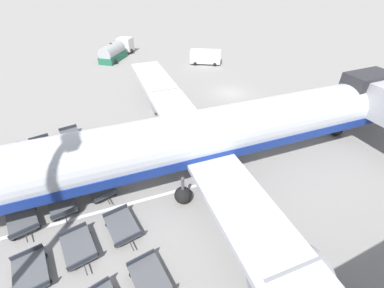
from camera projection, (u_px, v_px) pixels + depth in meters
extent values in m
plane|color=gray|center=(231.00, 93.00, 35.57)|extent=(500.00, 500.00, 0.00)
cube|color=#2D2D33|center=(363.00, 92.00, 24.92)|extent=(2.58, 4.58, 3.69)
cylinder|color=silver|center=(220.00, 132.00, 21.21)|extent=(7.49, 43.97, 4.30)
cube|color=silver|center=(200.00, 146.00, 21.28)|extent=(44.20, 7.07, 0.44)
cylinder|color=gray|center=(290.00, 282.00, 13.39)|extent=(2.94, 3.82, 2.68)
cylinder|color=gray|center=(167.00, 100.00, 30.69)|extent=(2.94, 3.82, 2.68)
cube|color=navy|center=(220.00, 139.00, 21.65)|extent=(7.26, 39.61, 0.77)
cylinder|color=#56565B|center=(339.00, 122.00, 26.24)|extent=(0.24, 0.24, 1.73)
sphere|color=black|center=(336.00, 129.00, 26.74)|extent=(1.32, 1.32, 1.32)
cylinder|color=#56565B|center=(183.00, 187.00, 18.78)|extent=(0.24, 0.24, 1.73)
sphere|color=black|center=(183.00, 195.00, 19.28)|extent=(1.32, 1.32, 1.32)
cylinder|color=#56565B|center=(161.00, 142.00, 23.41)|extent=(0.24, 0.24, 1.73)
sphere|color=black|center=(162.00, 150.00, 23.92)|extent=(1.32, 1.32, 1.32)
cube|color=white|center=(125.00, 44.00, 50.23)|extent=(3.43, 3.48, 2.37)
cube|color=#236B4C|center=(113.00, 57.00, 46.79)|extent=(6.12, 5.73, 1.13)
cylinder|color=#ADB2B7|center=(112.00, 51.00, 46.12)|extent=(5.76, 5.38, 2.42)
sphere|color=#333338|center=(111.00, 44.00, 45.41)|extent=(0.44, 0.44, 0.44)
sphere|color=black|center=(131.00, 51.00, 50.39)|extent=(0.90, 0.90, 0.90)
sphere|color=black|center=(120.00, 50.00, 50.92)|extent=(0.90, 0.90, 0.90)
sphere|color=black|center=(115.00, 61.00, 45.26)|extent=(0.90, 0.90, 0.90)
sphere|color=black|center=(102.00, 60.00, 45.79)|extent=(0.90, 0.90, 0.90)
cube|color=white|center=(206.00, 56.00, 44.85)|extent=(4.60, 5.61, 2.06)
cube|color=#1E232D|center=(191.00, 54.00, 44.90)|extent=(1.59, 1.03, 0.72)
sphere|color=black|center=(196.00, 60.00, 46.42)|extent=(0.60, 0.60, 0.60)
sphere|color=black|center=(195.00, 64.00, 44.79)|extent=(0.60, 0.60, 0.60)
sphere|color=black|center=(215.00, 61.00, 46.08)|extent=(0.60, 0.60, 0.60)
sphere|color=black|center=(215.00, 64.00, 44.45)|extent=(0.60, 0.60, 0.60)
cube|color=#515459|center=(11.00, 155.00, 23.47)|extent=(2.91, 2.09, 0.10)
cube|color=#2D333D|center=(11.00, 161.00, 22.44)|extent=(0.30, 1.76, 0.32)
cube|color=#2D333D|center=(9.00, 146.00, 24.25)|extent=(0.30, 1.76, 0.32)
cube|color=#333338|center=(12.00, 166.00, 22.36)|extent=(0.70, 0.15, 0.06)
sphere|color=black|center=(3.00, 166.00, 22.71)|extent=(0.36, 0.36, 0.36)
sphere|color=black|center=(22.00, 161.00, 23.35)|extent=(0.36, 0.36, 0.36)
sphere|color=black|center=(3.00, 155.00, 24.01)|extent=(0.36, 0.36, 0.36)
sphere|color=black|center=(21.00, 150.00, 24.66)|extent=(0.36, 0.36, 0.36)
cube|color=#515459|center=(13.00, 183.00, 20.47)|extent=(2.99, 2.25, 0.10)
cube|color=#2D333D|center=(14.00, 191.00, 19.48)|extent=(0.41, 1.75, 0.32)
cube|color=#2D333D|center=(10.00, 172.00, 21.22)|extent=(0.41, 1.75, 0.32)
cube|color=#333338|center=(17.00, 197.00, 19.42)|extent=(0.70, 0.19, 0.06)
sphere|color=black|center=(6.00, 198.00, 19.71)|extent=(0.36, 0.36, 0.36)
sphere|color=black|center=(27.00, 189.00, 20.42)|extent=(0.36, 0.36, 0.36)
sphere|color=black|center=(3.00, 184.00, 20.96)|extent=(0.36, 0.36, 0.36)
sphere|color=black|center=(24.00, 176.00, 21.67)|extent=(0.36, 0.36, 0.36)
cube|color=#515459|center=(22.00, 220.00, 17.61)|extent=(3.01, 2.27, 0.10)
cube|color=#2D333D|center=(24.00, 231.00, 16.62)|extent=(0.43, 1.75, 0.32)
cube|color=#2D333D|center=(18.00, 206.00, 18.34)|extent=(0.43, 1.75, 0.32)
cube|color=#333338|center=(27.00, 238.00, 16.56)|extent=(0.70, 0.20, 0.06)
sphere|color=black|center=(13.00, 238.00, 16.84)|extent=(0.36, 0.36, 0.36)
sphere|color=black|center=(38.00, 227.00, 17.56)|extent=(0.36, 0.36, 0.36)
sphere|color=black|center=(10.00, 219.00, 18.08)|extent=(0.36, 0.36, 0.36)
sphere|color=black|center=(33.00, 209.00, 18.80)|extent=(0.36, 0.36, 0.36)
cube|color=#515459|center=(30.00, 272.00, 14.64)|extent=(2.91, 2.10, 0.10)
cube|color=#2D333D|center=(27.00, 252.00, 15.42)|extent=(0.31, 1.76, 0.32)
sphere|color=black|center=(49.00, 283.00, 14.53)|extent=(0.36, 0.36, 0.36)
sphere|color=black|center=(17.00, 269.00, 15.19)|extent=(0.36, 0.36, 0.36)
sphere|color=black|center=(44.00, 256.00, 15.84)|extent=(0.36, 0.36, 0.36)
cube|color=#515459|center=(41.00, 145.00, 24.65)|extent=(2.96, 2.18, 0.10)
cube|color=#2D333D|center=(43.00, 150.00, 23.65)|extent=(0.36, 1.76, 0.32)
cube|color=#2D333D|center=(38.00, 137.00, 25.41)|extent=(0.36, 1.76, 0.32)
cube|color=#333338|center=(45.00, 155.00, 23.58)|extent=(0.70, 0.17, 0.06)
sphere|color=black|center=(36.00, 156.00, 23.89)|extent=(0.36, 0.36, 0.36)
sphere|color=black|center=(53.00, 151.00, 24.57)|extent=(0.36, 0.36, 0.36)
sphere|color=black|center=(33.00, 146.00, 25.16)|extent=(0.36, 0.36, 0.36)
sphere|color=black|center=(49.00, 141.00, 25.85)|extent=(0.36, 0.36, 0.36)
cube|color=#515459|center=(51.00, 170.00, 21.78)|extent=(2.91, 2.10, 0.10)
cube|color=#2D333D|center=(53.00, 177.00, 20.75)|extent=(0.31, 1.76, 0.32)
cube|color=#2D333D|center=(48.00, 160.00, 22.56)|extent=(0.31, 1.76, 0.32)
cube|color=#333338|center=(55.00, 183.00, 20.68)|extent=(0.70, 0.15, 0.06)
sphere|color=black|center=(44.00, 183.00, 21.02)|extent=(0.36, 0.36, 0.36)
sphere|color=black|center=(64.00, 176.00, 21.67)|extent=(0.36, 0.36, 0.36)
sphere|color=black|center=(41.00, 170.00, 22.32)|extent=(0.36, 0.36, 0.36)
sphere|color=black|center=(60.00, 164.00, 22.97)|extent=(0.36, 0.36, 0.36)
cube|color=#515459|center=(62.00, 203.00, 18.83)|extent=(2.89, 2.05, 0.10)
cube|color=#2D333D|center=(64.00, 213.00, 17.80)|extent=(0.27, 1.76, 0.32)
cube|color=#2D333D|center=(58.00, 190.00, 19.62)|extent=(0.27, 1.76, 0.32)
cube|color=#333338|center=(67.00, 220.00, 17.72)|extent=(0.70, 0.14, 0.06)
sphere|color=black|center=(54.00, 219.00, 18.07)|extent=(0.36, 0.36, 0.36)
sphere|color=black|center=(77.00, 211.00, 18.70)|extent=(0.36, 0.36, 0.36)
sphere|color=black|center=(51.00, 202.00, 19.39)|extent=(0.36, 0.36, 0.36)
sphere|color=black|center=(72.00, 194.00, 20.02)|extent=(0.36, 0.36, 0.36)
cube|color=#515459|center=(78.00, 246.00, 15.96)|extent=(2.93, 2.13, 0.10)
cube|color=#2D333D|center=(83.00, 262.00, 14.94)|extent=(0.33, 1.76, 0.32)
cube|color=#2D333D|center=(73.00, 229.00, 16.73)|extent=(0.33, 1.76, 0.32)
cube|color=#333338|center=(86.00, 270.00, 14.86)|extent=(0.70, 0.16, 0.06)
sphere|color=black|center=(71.00, 269.00, 15.20)|extent=(0.36, 0.36, 0.36)
sphere|color=black|center=(96.00, 256.00, 15.86)|extent=(0.36, 0.36, 0.36)
sphere|color=black|center=(64.00, 244.00, 16.49)|extent=(0.36, 0.36, 0.36)
sphere|color=black|center=(88.00, 233.00, 17.15)|extent=(0.36, 0.36, 0.36)
cube|color=#2D333D|center=(93.00, 287.00, 13.76)|extent=(0.41, 1.75, 0.32)
cube|color=#515459|center=(71.00, 135.00, 26.06)|extent=(2.91, 2.09, 0.10)
cube|color=#2D333D|center=(73.00, 140.00, 25.03)|extent=(0.30, 1.76, 0.32)
cube|color=#2D333D|center=(68.00, 128.00, 26.84)|extent=(0.30, 1.76, 0.32)
cube|color=#333338|center=(75.00, 145.00, 24.96)|extent=(0.70, 0.15, 0.06)
sphere|color=black|center=(66.00, 145.00, 25.30)|extent=(0.36, 0.36, 0.36)
sphere|color=black|center=(81.00, 141.00, 25.95)|extent=(0.36, 0.36, 0.36)
sphere|color=black|center=(62.00, 136.00, 26.61)|extent=(0.36, 0.36, 0.36)
sphere|color=black|center=(77.00, 132.00, 27.25)|extent=(0.36, 0.36, 0.36)
cube|color=#515459|center=(84.00, 158.00, 23.06)|extent=(3.02, 2.30, 0.10)
cube|color=#2D333D|center=(89.00, 164.00, 22.09)|extent=(0.45, 1.74, 0.32)
cube|color=#2D333D|center=(79.00, 149.00, 23.79)|extent=(0.45, 1.74, 0.32)
cube|color=#333338|center=(91.00, 169.00, 22.03)|extent=(0.70, 0.21, 0.06)
sphere|color=black|center=(80.00, 170.00, 22.30)|extent=(0.36, 0.36, 0.36)
sphere|color=black|center=(97.00, 163.00, 23.03)|extent=(0.36, 0.36, 0.36)
sphere|color=black|center=(74.00, 159.00, 23.52)|extent=(0.36, 0.36, 0.36)
sphere|color=black|center=(90.00, 153.00, 24.26)|extent=(0.36, 0.36, 0.36)
cube|color=#515459|center=(100.00, 187.00, 20.14)|extent=(3.00, 2.25, 0.10)
cube|color=#2D333D|center=(106.00, 195.00, 19.15)|extent=(0.42, 1.75, 0.32)
cube|color=#2D333D|center=(94.00, 176.00, 20.88)|extent=(0.42, 1.75, 0.32)
cube|color=#333338|center=(109.00, 201.00, 19.09)|extent=(0.70, 0.19, 0.06)
sphere|color=black|center=(96.00, 202.00, 19.37)|extent=(0.36, 0.36, 0.36)
sphere|color=black|center=(115.00, 193.00, 20.09)|extent=(0.36, 0.36, 0.36)
sphere|color=black|center=(88.00, 187.00, 20.62)|extent=(0.36, 0.36, 0.36)
sphere|color=black|center=(106.00, 180.00, 21.34)|extent=(0.36, 0.36, 0.36)
cube|color=#515459|center=(122.00, 226.00, 17.20)|extent=(2.92, 2.10, 0.10)
cube|color=#2D333D|center=(129.00, 239.00, 16.17)|extent=(0.31, 1.76, 0.32)
cube|color=#2D333D|center=(115.00, 211.00, 17.98)|extent=(0.31, 1.76, 0.32)
cube|color=#333338|center=(132.00, 246.00, 16.10)|extent=(0.70, 0.15, 0.06)
sphere|color=black|center=(117.00, 245.00, 16.44)|extent=(0.36, 0.36, 0.36)
sphere|color=black|center=(139.00, 234.00, 17.09)|extent=(0.36, 0.36, 0.36)
sphere|color=black|center=(108.00, 224.00, 17.74)|extent=(0.36, 0.36, 0.36)
sphere|color=black|center=(128.00, 215.00, 18.39)|extent=(0.36, 0.36, 0.36)
cube|color=#515459|center=(150.00, 278.00, 14.36)|extent=(2.89, 2.05, 0.10)
cube|color=#2D333D|center=(141.00, 257.00, 15.15)|extent=(0.27, 1.76, 0.32)
sphere|color=black|center=(132.00, 274.00, 14.92)|extent=(0.36, 0.36, 0.36)
sphere|color=black|center=(156.00, 262.00, 15.55)|extent=(0.36, 0.36, 0.36)
cube|color=white|center=(94.00, 213.00, 18.73)|extent=(2.04, 23.78, 0.01)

